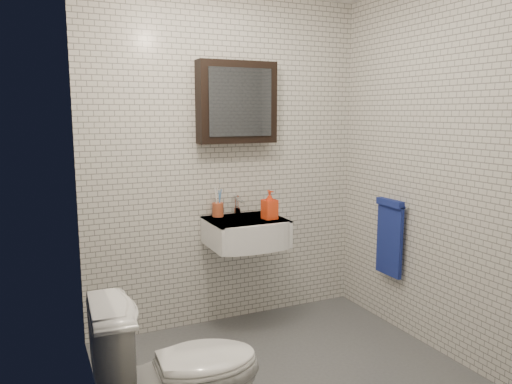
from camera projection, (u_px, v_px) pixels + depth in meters
ground at (289, 376)px, 3.10m from camera, size 2.20×2.00×0.01m
room_shell at (291, 141)px, 2.87m from camera, size 2.22×2.02×2.51m
washbasin at (248, 232)px, 3.66m from camera, size 0.55×0.50×0.20m
faucet at (237, 206)px, 3.81m from camera, size 0.06×0.20×0.15m
mirror_cabinet at (237, 102)px, 3.68m from camera, size 0.60×0.15×0.60m
towel_rail at (390, 234)px, 3.74m from camera, size 0.09×0.30×0.58m
toothbrush_cup at (218, 209)px, 3.76m from camera, size 0.09×0.09×0.23m
soap_bottle at (270, 205)px, 3.66m from camera, size 0.11×0.11×0.21m
toilet at (179, 373)px, 2.37m from camera, size 0.81×0.49×0.80m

